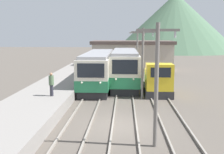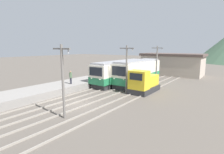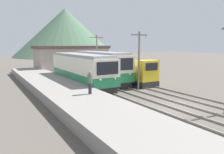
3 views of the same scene
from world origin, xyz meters
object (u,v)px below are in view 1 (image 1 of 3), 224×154
Objects in this scene: catenary_mast_far at (137,53)px; person_on_platform at (51,83)px; commuter_train_left at (98,71)px; shunting_locomotive at (157,81)px; commuter_train_center at (125,69)px; catenary_mast_near at (157,80)px; catenary_mast_mid at (143,60)px.

catenary_mast_far is 3.39× the size of person_on_platform.
commuter_train_left reaches higher than shunting_locomotive.
shunting_locomotive is at bearing -79.23° from catenary_mast_far.
catenary_mast_far is at bearing 68.42° from commuter_train_center.
commuter_train_left is 8.80m from person_on_platform.
catenary_mast_far is (-1.49, 7.84, 2.13)m from shunting_locomotive.
person_on_platform is (-5.54, -8.89, 0.08)m from commuter_train_center.
catenary_mast_mid is (0.00, 9.74, 0.00)m from catenary_mast_near.
commuter_train_left is 2.12× the size of catenary_mast_mid.
catenary_mast_mid reaches higher than shunting_locomotive.
commuter_train_center is at bearing 10.82° from commuter_train_left.
catenary_mast_near is (1.51, -15.67, 1.56)m from commuter_train_center.
commuter_train_left is at bearing 105.89° from catenary_mast_near.
catenary_mast_far reaches higher than person_on_platform.
person_on_platform is at bearing -150.33° from shunting_locomotive.
shunting_locomotive is 0.83× the size of catenary_mast_near.
catenary_mast_near is 3.39× the size of person_on_platform.
commuter_train_center reaches higher than commuter_train_left.
commuter_train_center is 2.18× the size of shunting_locomotive.
person_on_platform is at bearing -157.18° from catenary_mast_mid.
person_on_platform is at bearing -119.00° from catenary_mast_far.
commuter_train_center is 10.48m from person_on_platform.
shunting_locomotive is at bearing -31.07° from commuter_train_left.
commuter_train_center is 4.39m from catenary_mast_far.
commuter_train_center is 1.80× the size of catenary_mast_mid.
commuter_train_left is at bearing 148.93° from shunting_locomotive.
catenary_mast_far is (0.00, 19.48, 0.00)m from catenary_mast_near.
catenary_mast_near is at bearing -84.50° from commuter_train_center.
catenary_mast_near is 1.00× the size of catenary_mast_far.
catenary_mast_near is 19.48m from catenary_mast_far.
commuter_train_center is 6.11× the size of person_on_platform.
commuter_train_left is 2.12× the size of catenary_mast_near.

